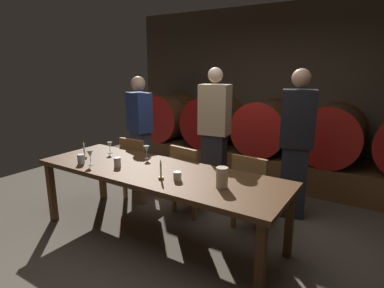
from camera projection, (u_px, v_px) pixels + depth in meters
ground_plane at (186, 240)px, 3.36m from camera, size 7.35×7.35×0.00m
back_wall at (279, 91)px, 5.39m from camera, size 5.65×0.24×2.80m
barrel_shelf at (264, 165)px, 5.23m from camera, size 5.09×0.90×0.43m
wine_barrel_far_left at (170, 117)px, 6.09m from camera, size 0.87×0.90×0.87m
wine_barrel_left at (214, 121)px, 5.58m from camera, size 0.87×0.90×0.87m
wine_barrel_center at (266, 127)px, 5.07m from camera, size 0.87×0.90×0.87m
wine_barrel_right at (333, 134)px, 4.55m from camera, size 0.87×0.90×0.87m
dining_table at (157, 176)px, 3.28m from camera, size 2.75×0.89×0.76m
chair_left at (138, 165)px, 4.31m from camera, size 0.41×0.41×0.88m
chair_center at (189, 177)px, 3.87m from camera, size 0.45×0.45×0.88m
chair_right at (252, 188)px, 3.50m from camera, size 0.42×0.42×0.88m
guest_left at (140, 131)px, 4.72m from camera, size 0.44×0.35×1.67m
guest_center at (214, 136)px, 4.13m from camera, size 0.40×0.28×1.80m
guest_right at (296, 144)px, 3.70m from camera, size 0.43×0.33×1.79m
candle_left at (84, 154)px, 3.65m from camera, size 0.05×0.05×0.21m
candle_right at (161, 174)px, 2.98m from camera, size 0.05×0.05×0.20m
pitcher at (222, 178)px, 2.77m from camera, size 0.11×0.11×0.19m
wine_glass_left at (110, 145)px, 3.86m from camera, size 0.06×0.06×0.14m
wine_glass_center at (90, 154)px, 3.41m from camera, size 0.07×0.07×0.16m
wine_glass_right at (147, 149)px, 3.64m from camera, size 0.07×0.07×0.15m
cup_left at (81, 159)px, 3.46m from camera, size 0.07×0.07×0.11m
cup_center at (117, 162)px, 3.35m from camera, size 0.07×0.07×0.10m
cup_right at (177, 176)px, 2.96m from camera, size 0.08×0.08×0.08m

